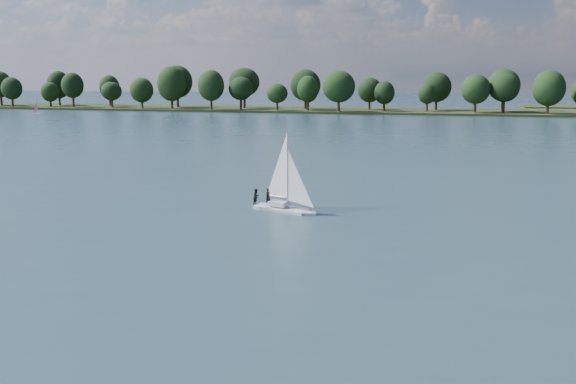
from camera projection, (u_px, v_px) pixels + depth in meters
The scene contains 5 objects.
ground at pixel (330, 143), 124.24m from camera, with size 700.00×700.00×0.00m, color #233342.
far_shore at pixel (387, 112), 231.01m from camera, with size 660.00×40.00×1.50m, color black.
sailboat at pixel (282, 188), 61.50m from camera, with size 6.39×3.70×8.12m.
dinghy_pink at pixel (37, 111), 215.71m from camera, with size 2.95×1.66×4.45m.
treeline at pixel (391, 89), 226.04m from camera, with size 563.35×74.02×18.33m.
Camera 1 is at (22.64, -22.13, 12.93)m, focal length 40.00 mm.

